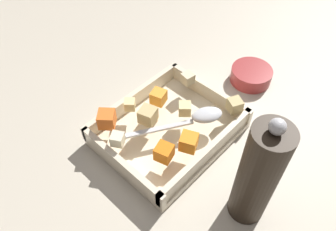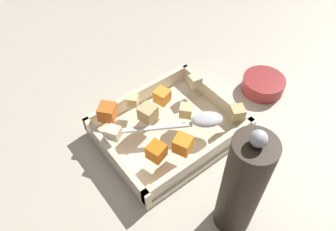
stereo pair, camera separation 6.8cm
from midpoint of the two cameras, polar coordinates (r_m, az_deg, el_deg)
The scene contains 15 objects.
ground_plane at distance 0.73m, azimuth 3.57°, elevation -3.17°, with size 4.00×4.00×0.00m, color #BCB29E.
baking_dish at distance 0.71m, azimuth 2.72°, elevation -2.60°, with size 0.28×0.23×0.05m.
carrot_chunk_back_center at distance 0.63m, azimuth 5.69°, elevation -5.18°, with size 0.03×0.03×0.03m, color orange.
carrot_chunk_heap_top at distance 0.61m, azimuth 1.12°, elevation -6.47°, with size 0.03×0.03×0.03m, color orange.
carrot_chunk_center at distance 0.68m, azimuth -7.73°, elevation 0.45°, with size 0.03×0.03×0.03m, color orange.
carrot_chunk_mid_left at distance 0.71m, azimuth 1.69°, elevation 3.25°, with size 0.03×0.03×0.03m, color orange.
potato_chunk_front_center at distance 0.75m, azimuth 7.33°, elevation 5.90°, with size 0.02×0.02×0.02m, color beige.
potato_chunk_under_handle at distance 0.70m, azimuth 14.70°, elevation 0.31°, with size 0.03×0.03×0.03m, color tan.
potato_chunk_corner_ne at distance 0.70m, azimuth -3.44°, elevation 2.49°, with size 0.02×0.02×0.02m, color #E0CC89.
potato_chunk_corner_nw at distance 0.67m, azimuth -0.67°, elevation 0.28°, with size 0.03×0.03×0.03m, color tan.
potato_chunk_far_right at distance 0.65m, azimuth -6.45°, elevation -3.19°, with size 0.02×0.02×0.02m, color beige.
potato_chunk_near_right at distance 0.69m, azimuth 5.96°, elevation 0.69°, with size 0.03×0.03×0.03m, color #E0CC89.
serving_spoon at distance 0.68m, azimuth 8.52°, elevation -0.99°, with size 0.20×0.14×0.02m.
pepper_mill at distance 0.54m, azimuth 16.35°, elevation -12.08°, with size 0.07×0.07×0.25m.
small_prep_bowl at distance 0.85m, azimuth 18.46°, elevation 5.04°, with size 0.10×0.10×0.04m, color maroon.
Camera 2 is at (0.28, 0.35, 0.57)m, focal length 35.01 mm.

